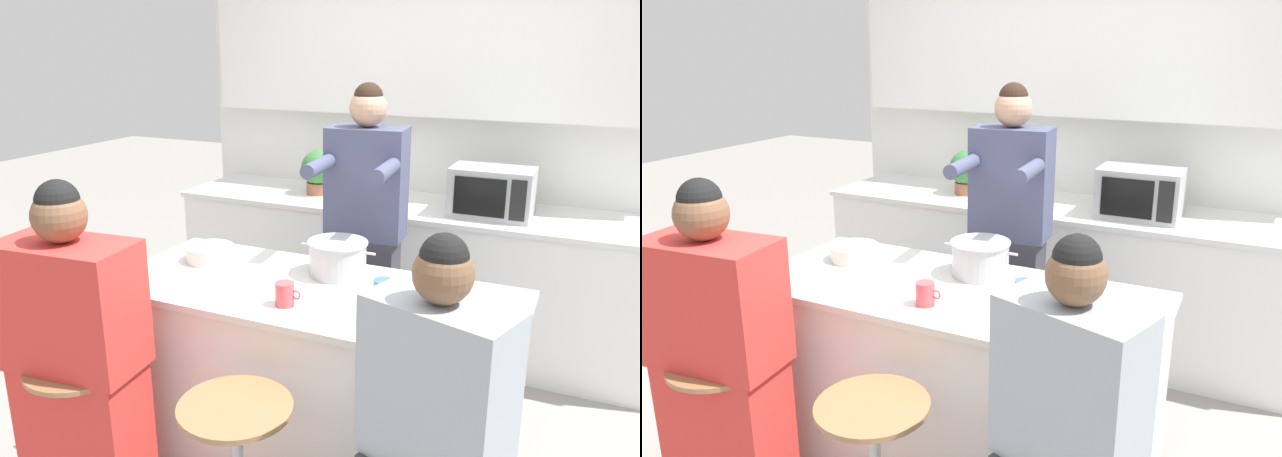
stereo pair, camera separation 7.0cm
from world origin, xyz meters
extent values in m
cube|color=silver|center=(0.00, 1.86, 1.35)|extent=(3.32, 0.06, 2.70)
cube|color=white|center=(0.00, 1.75, 1.83)|extent=(3.05, 0.16, 0.75)
cube|color=white|center=(0.00, 1.48, 0.45)|extent=(3.05, 0.67, 0.89)
cube|color=silver|center=(0.00, 1.48, 0.91)|extent=(3.08, 0.70, 0.03)
cube|color=white|center=(0.00, 0.00, 0.46)|extent=(1.74, 0.73, 0.80)
cube|color=silver|center=(0.00, 0.00, 0.88)|extent=(1.78, 0.77, 0.03)
cylinder|color=#B7BABC|center=(-0.71, -0.66, 0.34)|extent=(0.04, 0.04, 0.66)
cylinder|color=#997047|center=(-0.71, -0.66, 0.68)|extent=(0.41, 0.41, 0.02)
cylinder|color=#997047|center=(0.00, -0.64, 0.68)|extent=(0.41, 0.41, 0.02)
cube|color=#383842|center=(-0.01, 0.66, 0.47)|extent=(0.35, 0.25, 0.94)
cube|color=#474C6B|center=(-0.01, 0.66, 1.22)|extent=(0.41, 0.25, 0.57)
cylinder|color=#474C6B|center=(-0.15, 0.38, 1.35)|extent=(0.10, 0.32, 0.07)
cylinder|color=#474C6B|center=(0.18, 0.41, 1.35)|extent=(0.10, 0.32, 0.07)
sphere|color=tan|center=(-0.01, 0.66, 1.60)|extent=(0.20, 0.20, 0.19)
sphere|color=black|center=(-0.01, 0.66, 1.65)|extent=(0.16, 0.16, 0.15)
cube|color=red|center=(-0.72, -0.65, 0.35)|extent=(0.51, 0.31, 0.69)
cube|color=red|center=(-0.72, -0.65, 0.94)|extent=(0.55, 0.33, 0.51)
sphere|color=brown|center=(-0.72, -0.65, 1.30)|extent=(0.22, 0.22, 0.20)
sphere|color=black|center=(-0.72, -0.65, 1.36)|extent=(0.18, 0.18, 0.16)
cube|color=#9EA8B2|center=(0.71, -0.65, 0.95)|extent=(0.48, 0.34, 0.52)
sphere|color=brown|center=(0.71, -0.65, 1.30)|extent=(0.22, 0.22, 0.17)
sphere|color=black|center=(0.71, -0.65, 1.35)|extent=(0.17, 0.17, 0.14)
cylinder|color=#B7BABC|center=(0.03, 0.20, 0.97)|extent=(0.26, 0.26, 0.15)
cylinder|color=#B7BABC|center=(0.03, 0.20, 1.05)|extent=(0.28, 0.28, 0.01)
cylinder|color=#B7BABC|center=(-0.12, 0.20, 1.02)|extent=(0.05, 0.01, 0.01)
cylinder|color=#B7BABC|center=(0.19, 0.20, 1.02)|extent=(0.05, 0.01, 0.01)
cylinder|color=silver|center=(-0.60, 0.12, 0.93)|extent=(0.23, 0.23, 0.07)
cylinder|color=#4C7099|center=(0.31, 0.04, 0.93)|extent=(0.09, 0.09, 0.08)
torus|color=#4C7099|center=(0.37, 0.04, 0.94)|extent=(0.04, 0.01, 0.04)
cylinder|color=#DB4C51|center=(-0.03, -0.21, 0.94)|extent=(0.08, 0.08, 0.10)
torus|color=#DB4C51|center=(0.03, -0.21, 0.95)|extent=(0.04, 0.01, 0.04)
ellipsoid|color=yellow|center=(0.76, -0.12, 0.92)|extent=(0.12, 0.05, 0.05)
ellipsoid|color=yellow|center=(0.73, -0.08, 0.92)|extent=(0.09, 0.11, 0.05)
ellipsoid|color=yellow|center=(0.79, -0.08, 0.92)|extent=(0.10, 0.10, 0.05)
cube|color=#B2B5B7|center=(0.50, 1.43, 1.07)|extent=(0.47, 0.36, 0.29)
cube|color=black|center=(0.46, 1.25, 1.07)|extent=(0.29, 0.01, 0.22)
cube|color=black|center=(0.67, 1.25, 1.07)|extent=(0.08, 0.01, 0.23)
cylinder|color=#93563D|center=(-0.66, 1.48, 0.96)|extent=(0.16, 0.16, 0.08)
sphere|color=#387538|center=(-0.66, 1.48, 1.10)|extent=(0.23, 0.23, 0.23)
camera|label=1|loc=(1.08, -2.25, 1.92)|focal=35.00mm
camera|label=2|loc=(1.14, -2.22, 1.92)|focal=35.00mm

